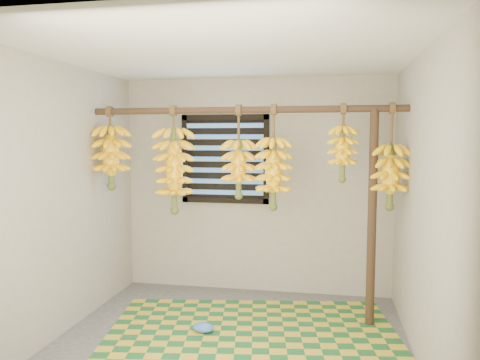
% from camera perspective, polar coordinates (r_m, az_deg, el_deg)
% --- Properties ---
extents(floor, '(3.00, 3.00, 0.01)m').
position_cam_1_polar(floor, '(4.14, -1.52, -19.73)').
color(floor, '#464646').
rests_on(floor, ground).
extents(ceiling, '(3.00, 3.00, 0.01)m').
position_cam_1_polar(ceiling, '(3.82, -1.61, 15.23)').
color(ceiling, silver).
rests_on(ceiling, wall_back).
extents(wall_back, '(3.00, 0.01, 2.40)m').
position_cam_1_polar(wall_back, '(5.26, 1.95, -0.72)').
color(wall_back, gray).
rests_on(wall_back, floor).
extents(wall_left, '(0.01, 3.00, 2.40)m').
position_cam_1_polar(wall_left, '(4.37, -21.23, -2.26)').
color(wall_left, gray).
rests_on(wall_left, floor).
extents(wall_right, '(0.01, 3.00, 2.40)m').
position_cam_1_polar(wall_right, '(3.77, 21.41, -3.38)').
color(wall_right, gray).
rests_on(wall_right, floor).
extents(window, '(1.00, 0.04, 1.00)m').
position_cam_1_polar(window, '(5.28, -1.85, 2.56)').
color(window, black).
rests_on(window, wall_back).
extents(hanging_pole, '(3.00, 0.06, 0.06)m').
position_cam_1_polar(hanging_pole, '(4.45, 0.37, 8.53)').
color(hanging_pole, '#442E1D').
rests_on(hanging_pole, wall_left).
extents(support_post, '(0.08, 0.08, 2.00)m').
position_cam_1_polar(support_post, '(4.45, 15.79, -4.58)').
color(support_post, '#442E1D').
rests_on(support_post, floor).
extents(woven_mat, '(2.85, 2.42, 0.01)m').
position_cam_1_polar(woven_mat, '(4.20, 1.47, -19.20)').
color(woven_mat, '#1A5B2A').
rests_on(woven_mat, floor).
extents(plastic_bag, '(0.22, 0.18, 0.08)m').
position_cam_1_polar(plastic_bag, '(4.38, -4.51, -17.48)').
color(plastic_bag, blue).
rests_on(plastic_bag, woven_mat).
extents(banana_bunch_a, '(0.36, 0.36, 0.82)m').
position_cam_1_polar(banana_bunch_a, '(4.88, -15.45, 2.70)').
color(banana_bunch_a, brown).
rests_on(banana_bunch_a, hanging_pole).
extents(banana_bunch_b, '(0.38, 0.38, 1.05)m').
position_cam_1_polar(banana_bunch_b, '(4.63, -8.03, 1.15)').
color(banana_bunch_b, brown).
rests_on(banana_bunch_b, hanging_pole).
extents(banana_bunch_c, '(0.33, 0.33, 0.89)m').
position_cam_1_polar(banana_bunch_c, '(4.46, -0.16, 1.38)').
color(banana_bunch_c, brown).
rests_on(banana_bunch_c, hanging_pole).
extents(banana_bunch_d, '(0.33, 0.33, 0.98)m').
position_cam_1_polar(banana_bunch_d, '(4.41, 4.09, 0.81)').
color(banana_bunch_d, brown).
rests_on(banana_bunch_d, hanging_pole).
extents(banana_bunch_e, '(0.33, 0.33, 0.95)m').
position_cam_1_polar(banana_bunch_e, '(4.42, 17.85, 0.39)').
color(banana_bunch_e, brown).
rests_on(banana_bunch_e, hanging_pole).
extents(banana_bunch_f, '(0.26, 0.26, 0.71)m').
position_cam_1_polar(banana_bunch_f, '(4.37, 12.40, 3.24)').
color(banana_bunch_f, brown).
rests_on(banana_bunch_f, hanging_pole).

